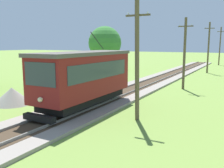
% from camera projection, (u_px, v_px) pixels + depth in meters
% --- Properties ---
extents(red_tram, '(2.60, 8.54, 4.79)m').
position_uv_depth(red_tram, '(85.00, 77.00, 16.45)').
color(red_tram, maroon).
rests_on(red_tram, rail_right).
extents(utility_pole_near_tram, '(1.40, 0.52, 6.63)m').
position_uv_depth(utility_pole_near_tram, '(137.00, 61.00, 13.83)').
color(utility_pole_near_tram, brown).
rests_on(utility_pole_near_tram, ground).
extents(utility_pole_mid, '(1.40, 0.24, 6.73)m').
position_uv_depth(utility_pole_mid, '(184.00, 53.00, 23.70)').
color(utility_pole_mid, brown).
rests_on(utility_pole_mid, ground).
extents(utility_pole_far, '(1.40, 0.25, 7.42)m').
position_uv_depth(utility_pole_far, '(208.00, 47.00, 36.96)').
color(utility_pole_far, brown).
rests_on(utility_pole_far, ground).
extents(utility_pole_distant, '(1.40, 0.59, 7.63)m').
position_uv_depth(utility_pole_distant, '(220.00, 46.00, 50.69)').
color(utility_pole_distant, brown).
rests_on(utility_pole_distant, ground).
extents(gravel_pile, '(2.80, 2.80, 1.21)m').
position_uv_depth(gravel_pile, '(12.00, 96.00, 18.17)').
color(gravel_pile, gray).
rests_on(gravel_pile, ground).
extents(tree_horizon, '(5.56, 5.56, 7.24)m').
position_uv_depth(tree_horizon, '(105.00, 43.00, 42.51)').
color(tree_horizon, '#4C3823').
rests_on(tree_horizon, ground).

